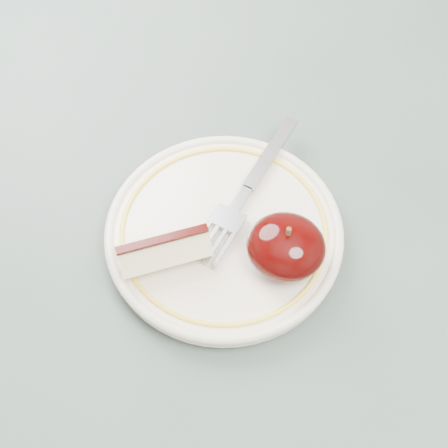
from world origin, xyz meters
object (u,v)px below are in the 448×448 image
(plate, at_px, (224,232))
(apple_half, at_px, (286,247))
(table, at_px, (260,303))

(plate, distance_m, apple_half, 0.06)
(table, height_order, apple_half, apple_half)
(table, relative_size, plate, 4.37)
(apple_half, bearing_deg, table, 172.64)
(table, bearing_deg, plate, 165.82)
(plate, height_order, apple_half, apple_half)
(apple_half, bearing_deg, plate, 167.71)
(table, relative_size, apple_half, 13.87)
(table, bearing_deg, apple_half, -7.36)
(table, distance_m, plate, 0.11)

